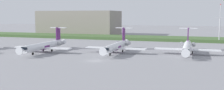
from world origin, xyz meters
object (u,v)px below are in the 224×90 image
Objects in this scene: regional_jet_fourth at (187,47)px; regional_jet_third at (117,46)px; regional_jet_second at (45,45)px; antenna_mast at (220,27)px.

regional_jet_third is at bearing -170.45° from regional_jet_fourth.
regional_jet_second is 1.59× the size of antenna_mast.
regional_jet_fourth is 1.59× the size of antenna_mast.
regional_jet_fourth is (52.08, 10.93, 0.00)m from regional_jet_second.
antenna_mast is (39.72, 46.93, 5.63)m from regional_jet_third.
regional_jet_third is 1.59× the size of antenna_mast.
antenna_mast reaches higher than regional_jet_second.
antenna_mast reaches higher than regional_jet_third.
regional_jet_second is 1.00× the size of regional_jet_third.
regional_jet_third is 61.74m from antenna_mast.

